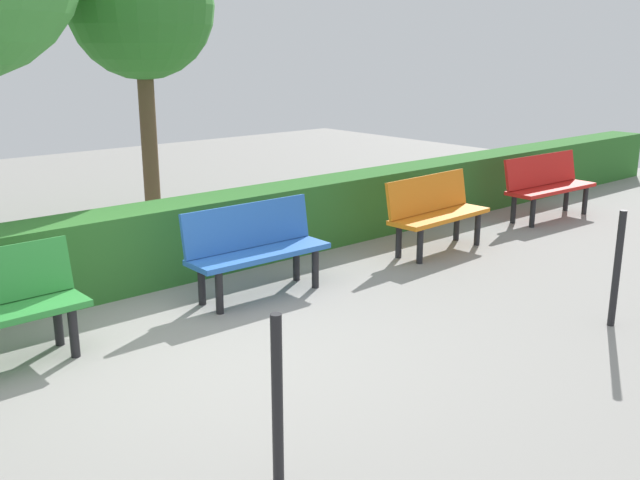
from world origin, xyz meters
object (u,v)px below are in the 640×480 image
(bench_red, at_px, (547,183))
(tree_near, at_px, (141,7))
(bench_orange, at_px, (435,210))
(bench_blue, at_px, (255,246))

(bench_red, xyz_separation_m, tree_near, (4.29, -3.17, 2.27))
(bench_red, height_order, bench_orange, same)
(bench_red, xyz_separation_m, bench_blue, (4.88, -0.04, -0.00))
(tree_near, bearing_deg, bench_red, 143.53)
(bench_orange, xyz_separation_m, tree_near, (1.87, -3.24, 2.27))
(tree_near, bearing_deg, bench_blue, 79.34)
(bench_red, relative_size, bench_blue, 1.10)
(bench_orange, distance_m, bench_blue, 2.46)
(bench_orange, height_order, bench_blue, same)
(bench_blue, height_order, tree_near, tree_near)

